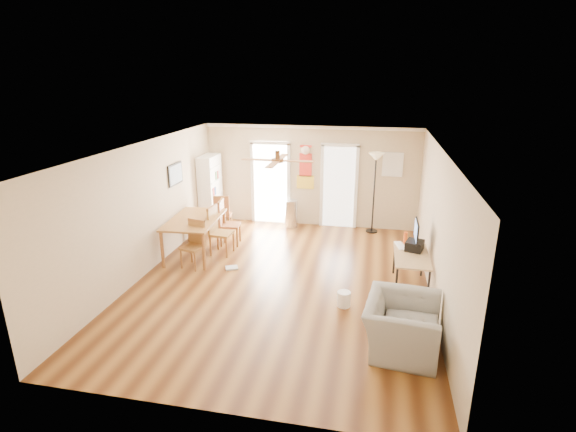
% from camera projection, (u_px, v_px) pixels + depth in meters
% --- Properties ---
extents(floor, '(7.00, 7.00, 0.00)m').
position_uv_depth(floor, '(282.00, 282.00, 8.47)').
color(floor, brown).
rests_on(floor, ground).
extents(ceiling, '(5.50, 7.00, 0.00)m').
position_uv_depth(ceiling, '(281.00, 148.00, 7.67)').
color(ceiling, silver).
rests_on(ceiling, floor).
extents(wall_back, '(5.50, 0.04, 2.60)m').
position_uv_depth(wall_back, '(310.00, 176.00, 11.33)').
color(wall_back, beige).
rests_on(wall_back, floor).
extents(wall_front, '(5.50, 0.04, 2.60)m').
position_uv_depth(wall_front, '(214.00, 316.00, 4.81)').
color(wall_front, beige).
rests_on(wall_front, floor).
extents(wall_left, '(0.04, 7.00, 2.60)m').
position_uv_depth(wall_left, '(144.00, 209.00, 8.59)').
color(wall_left, beige).
rests_on(wall_left, floor).
extents(wall_right, '(0.04, 7.00, 2.60)m').
position_uv_depth(wall_right, '(437.00, 228.00, 7.55)').
color(wall_right, beige).
rests_on(wall_right, floor).
extents(crown_molding, '(5.50, 7.00, 0.08)m').
position_uv_depth(crown_molding, '(281.00, 150.00, 7.68)').
color(crown_molding, white).
rests_on(crown_molding, wall_back).
extents(kitchen_doorway, '(0.90, 0.10, 2.10)m').
position_uv_depth(kitchen_doorway, '(271.00, 184.00, 11.59)').
color(kitchen_doorway, white).
rests_on(kitchen_doorway, wall_back).
extents(bathroom_doorway, '(0.80, 0.10, 2.10)m').
position_uv_depth(bathroom_doorway, '(339.00, 187.00, 11.25)').
color(bathroom_doorway, white).
rests_on(bathroom_doorway, wall_back).
extents(wall_decal, '(0.46, 0.03, 1.10)m').
position_uv_depth(wall_decal, '(305.00, 167.00, 11.26)').
color(wall_decal, red).
rests_on(wall_decal, wall_back).
extents(ac_grille, '(0.50, 0.04, 0.60)m').
position_uv_depth(ac_grille, '(393.00, 165.00, 10.79)').
color(ac_grille, white).
rests_on(ac_grille, wall_back).
extents(framed_poster, '(0.04, 0.66, 0.48)m').
position_uv_depth(framed_poster, '(175.00, 174.00, 9.76)').
color(framed_poster, black).
rests_on(framed_poster, wall_left).
extents(ceiling_fan, '(1.24, 1.24, 0.20)m').
position_uv_depth(ceiling_fan, '(277.00, 160.00, 7.44)').
color(ceiling_fan, '#593819').
rests_on(ceiling_fan, ceiling).
extents(bookshelf, '(0.55, 0.89, 1.85)m').
position_uv_depth(bookshelf, '(210.00, 191.00, 11.43)').
color(bookshelf, white).
rests_on(bookshelf, floor).
extents(dining_table, '(1.11, 1.73, 0.83)m').
position_uv_depth(dining_table, '(196.00, 237.00, 9.64)').
color(dining_table, olive).
rests_on(dining_table, floor).
extents(dining_chair_right_a, '(0.49, 0.49, 1.06)m').
position_uv_depth(dining_chair_right_a, '(230.00, 223.00, 10.20)').
color(dining_chair_right_a, '#A46135').
rests_on(dining_chair_right_a, floor).
extents(dining_chair_right_b, '(0.48, 0.48, 1.07)m').
position_uv_depth(dining_chair_right_b, '(222.00, 231.00, 9.65)').
color(dining_chair_right_b, olive).
rests_on(dining_chair_right_b, floor).
extents(dining_chair_near, '(0.49, 0.49, 0.98)m').
position_uv_depth(dining_chair_near, '(192.00, 245.00, 8.99)').
color(dining_chair_near, '#A77636').
rests_on(dining_chair_near, floor).
extents(dining_chair_far, '(0.45, 0.45, 0.96)m').
position_uv_depth(dining_chair_far, '(223.00, 213.00, 11.10)').
color(dining_chair_far, '#A66735').
rests_on(dining_chair_far, floor).
extents(trash_can, '(0.43, 0.43, 0.73)m').
position_uv_depth(trash_can, '(291.00, 214.00, 11.38)').
color(trash_can, silver).
rests_on(trash_can, floor).
extents(torchiere_lamp, '(0.45, 0.45, 2.02)m').
position_uv_depth(torchiere_lamp, '(374.00, 193.00, 10.85)').
color(torchiere_lamp, black).
rests_on(torchiere_lamp, floor).
extents(computer_desk, '(0.62, 1.24, 0.66)m').
position_uv_depth(computer_desk, '(410.00, 271.00, 8.15)').
color(computer_desk, tan).
rests_on(computer_desk, floor).
extents(imac, '(0.12, 0.59, 0.55)m').
position_uv_depth(imac, '(416.00, 235.00, 8.25)').
color(imac, black).
rests_on(imac, computer_desk).
extents(keyboard, '(0.22, 0.44, 0.02)m').
position_uv_depth(keyboard, '(400.00, 246.00, 8.46)').
color(keyboard, white).
rests_on(keyboard, computer_desk).
extents(printer, '(0.39, 0.42, 0.18)m').
position_uv_depth(printer, '(415.00, 246.00, 8.24)').
color(printer, black).
rests_on(printer, computer_desk).
extents(orange_bottle, '(0.08, 0.08, 0.23)m').
position_uv_depth(orange_bottle, '(406.00, 238.00, 8.57)').
color(orange_bottle, '#F75816').
rests_on(orange_bottle, computer_desk).
extents(wastebasket_a, '(0.27, 0.27, 0.27)m').
position_uv_depth(wastebasket_a, '(344.00, 299.00, 7.56)').
color(wastebasket_a, white).
rests_on(wastebasket_a, floor).
extents(floor_cloth, '(0.31, 0.28, 0.04)m').
position_uv_depth(floor_cloth, '(232.00, 268.00, 9.04)').
color(floor_cloth, '#A7A6A2').
rests_on(floor_cloth, floor).
extents(armchair, '(1.16, 1.29, 0.76)m').
position_uv_depth(armchair, '(402.00, 326.00, 6.31)').
color(armchair, gray).
rests_on(armchair, floor).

